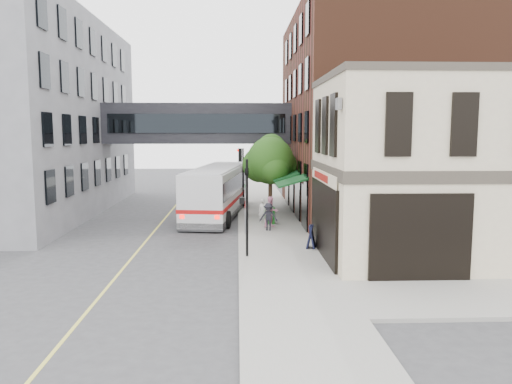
{
  "coord_description": "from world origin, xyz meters",
  "views": [
    {
      "loc": [
        -0.04,
        -20.62,
        5.88
      ],
      "look_at": [
        0.85,
        3.08,
        3.01
      ],
      "focal_mm": 35.0,
      "sensor_mm": 36.0,
      "label": 1
    }
  ],
  "objects": [
    {
      "name": "lane_marking",
      "position": [
        -5.0,
        10.0,
        0.01
      ],
      "size": [
        0.12,
        40.0,
        0.01
      ],
      "primitive_type": "cube",
      "color": "#D8CC4C",
      "rests_on": "ground"
    },
    {
      "name": "opposite_building",
      "position": [
        -17.0,
        16.0,
        7.0
      ],
      "size": [
        14.0,
        24.0,
        14.0
      ],
      "primitive_type": "cube",
      "color": "slate",
      "rests_on": "ground"
    },
    {
      "name": "corner_building",
      "position": [
        8.97,
        2.0,
        4.21
      ],
      "size": [
        10.19,
        8.12,
        8.45
      ],
      "color": "beige",
      "rests_on": "ground"
    },
    {
      "name": "brick_building",
      "position": [
        9.98,
        15.0,
        6.99
      ],
      "size": [
        13.76,
        18.0,
        14.0
      ],
      "color": "#482416",
      "rests_on": "ground"
    },
    {
      "name": "traffic_signal_near",
      "position": [
        0.37,
        2.0,
        2.98
      ],
      "size": [
        0.44,
        0.22,
        4.6
      ],
      "color": "black",
      "rests_on": "sidewalk_main"
    },
    {
      "name": "sidewalk_main",
      "position": [
        2.0,
        14.0,
        0.07
      ],
      "size": [
        4.0,
        60.0,
        0.15
      ],
      "primitive_type": "cube",
      "color": "gray",
      "rests_on": "ground"
    },
    {
      "name": "street_tree",
      "position": [
        2.19,
        13.22,
        3.91
      ],
      "size": [
        3.8,
        3.2,
        5.6
      ],
      "color": "#382619",
      "rests_on": "sidewalk_main"
    },
    {
      "name": "skyway_bridge",
      "position": [
        -3.0,
        18.0,
        6.5
      ],
      "size": [
        14.0,
        3.18,
        3.0
      ],
      "color": "black",
      "rests_on": "ground"
    },
    {
      "name": "sandwich_board",
      "position": [
        3.6,
        3.5,
        0.72
      ],
      "size": [
        0.56,
        0.72,
        1.15
      ],
      "primitive_type": "cube",
      "rotation": [
        0.0,
        0.0,
        -0.25
      ],
      "color": "black",
      "rests_on": "sidewalk_main"
    },
    {
      "name": "ground",
      "position": [
        0.0,
        0.0,
        0.0
      ],
      "size": [
        120.0,
        120.0,
        0.0
      ],
      "primitive_type": "plane",
      "color": "#38383A",
      "rests_on": "ground"
    },
    {
      "name": "street_sign_pole",
      "position": [
        0.39,
        7.0,
        1.93
      ],
      "size": [
        0.08,
        0.75,
        3.0
      ],
      "color": "gray",
      "rests_on": "sidewalk_main"
    },
    {
      "name": "bus",
      "position": [
        -1.4,
        14.19,
        1.89
      ],
      "size": [
        4.46,
        12.82,
        3.38
      ],
      "color": "silver",
      "rests_on": "ground"
    },
    {
      "name": "newspaper_box",
      "position": [
        2.04,
        10.17,
        0.66
      ],
      "size": [
        0.55,
        0.5,
        1.01
      ],
      "primitive_type": "cube",
      "rotation": [
        0.0,
        0.0,
        -0.1
      ],
      "color": "#155D19",
      "rests_on": "sidewalk_main"
    },
    {
      "name": "pedestrian_a",
      "position": [
        1.57,
        10.46,
        0.91
      ],
      "size": [
        0.57,
        0.39,
        1.53
      ],
      "primitive_type": "imported",
      "rotation": [
        0.0,
        0.0,
        0.04
      ],
      "color": "white",
      "rests_on": "sidewalk_main"
    },
    {
      "name": "traffic_signal_far",
      "position": [
        0.26,
        17.0,
        3.34
      ],
      "size": [
        0.53,
        0.28,
        4.5
      ],
      "color": "black",
      "rests_on": "sidewalk_main"
    },
    {
      "name": "pedestrian_c",
      "position": [
        1.77,
        8.03,
        0.96
      ],
      "size": [
        1.13,
        0.77,
        1.62
      ],
      "primitive_type": "imported",
      "rotation": [
        0.0,
        0.0,
        -0.18
      ],
      "color": "black",
      "rests_on": "sidewalk_main"
    },
    {
      "name": "pedestrian_b",
      "position": [
        1.99,
        8.99,
        1.08
      ],
      "size": [
        1.12,
        1.02,
        1.87
      ],
      "primitive_type": "imported",
      "rotation": [
        0.0,
        0.0,
        0.42
      ],
      "color": "pink",
      "rests_on": "sidewalk_main"
    }
  ]
}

